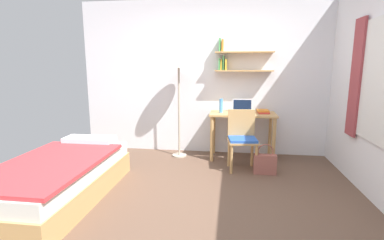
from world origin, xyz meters
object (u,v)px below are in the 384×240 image
bed (59,179)px  laptop (242,109)px  desk_chair (242,137)px  standing_lamp (179,65)px  handbag (265,163)px  desk (242,122)px  water_bottle (221,106)px  book_stack (263,111)px

bed → laptop: 2.87m
desk_chair → laptop: 0.66m
standing_lamp → laptop: size_ratio=5.18×
laptop → handbag: bearing=-67.3°
desk_chair → standing_lamp: (-1.02, 0.46, 1.03)m
desk → desk_chair: desk_chair is taller
standing_lamp → laptop: bearing=6.5°
bed → desk_chair: 2.48m
laptop → desk: bearing=-86.1°
water_bottle → handbag: size_ratio=0.52×
standing_lamp → handbag: size_ratio=3.90×
book_stack → water_bottle: bearing=-175.7°
bed → book_stack: (2.44, 1.83, 0.55)m
water_bottle → handbag: bearing=-45.2°
desk → desk_chair: size_ratio=1.21×
desk → laptop: laptop is taller
standing_lamp → bed: bearing=-121.7°
desk_chair → book_stack: (0.34, 0.54, 0.30)m
bed → handbag: (2.43, 1.11, -0.09)m
desk_chair → laptop: bearing=88.9°
desk_chair → standing_lamp: 1.52m
bed → book_stack: 3.10m
desk → handbag: 0.86m
bed → book_stack: bearing=36.8°
desk_chair → handbag: bearing=-28.3°
bed → desk: (2.12, 1.78, 0.37)m
desk → water_bottle: water_bottle is taller
desk_chair → standing_lamp: bearing=156.0°
laptop → water_bottle: water_bottle is taller
desk → book_stack: book_stack is taller
desk → handbag: bearing=-65.3°
laptop → book_stack: laptop is taller
water_bottle → book_stack: 0.68m
standing_lamp → water_bottle: standing_lamp is taller
bed → desk: bearing=40.1°
standing_lamp → handbag: bearing=-25.1°
desk → handbag: size_ratio=2.41×
bed → water_bottle: (1.77, 1.78, 0.63)m
handbag → book_stack: bearing=88.5°
laptop → water_bottle: 0.36m
desk_chair → laptop: laptop is taller
laptop → book_stack: size_ratio=1.30×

